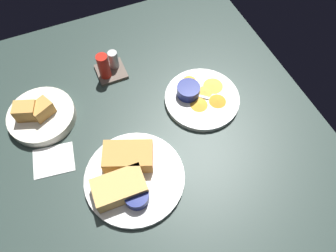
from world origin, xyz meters
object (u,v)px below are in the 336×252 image
Objects in this scene: spoon_by_dark_ramekin at (137,179)px; spoon_by_gravy_ramekin at (187,93)px; bread_basket_rear at (41,115)px; ramekin_light_gravy at (188,90)px; plate_sandwich_main at (135,178)px; plate_chips_companion at (202,99)px; condiment_caddy at (109,66)px; ramekin_dark_sauce at (137,197)px; sandwich_half_far at (119,188)px; sandwich_half_near at (128,156)px.

spoon_by_dark_ramekin is 31.08cm from spoon_by_gravy_ramekin.
spoon_by_gravy_ramekin is at bearing -12.15° from bread_basket_rear.
bread_basket_rear is at bearing 167.50° from ramekin_light_gravy.
plate_sandwich_main is 32.03cm from plate_chips_companion.
spoon_by_dark_ramekin is 1.41× the size of ramekin_light_gravy.
ramekin_light_gravy is 0.82× the size of spoon_by_gravy_ramekin.
ramekin_dark_sauce is at bearing -98.44° from condiment_caddy.
plate_chips_companion is at bearing -43.16° from condiment_caddy.
sandwich_half_far is 1.94× the size of ramekin_light_gravy.
sandwich_half_near is at bearing 86.08° from plate_sandwich_main.
plate_chips_companion is at bearing 30.01° from plate_sandwich_main.
bread_basket_rear is at bearing 123.06° from spoon_by_dark_ramekin.
ramekin_light_gravy is (23.95, 19.79, 1.47)cm from spoon_by_dark_ramekin.
spoon_by_gravy_ramekin is (25.39, 25.01, -1.38)cm from ramekin_dark_sauce.
condiment_caddy reaches higher than ramekin_light_gravy.
ramekin_light_gravy is at bearing 43.90° from ramekin_dark_sauce.
spoon_by_dark_ramekin is (0.37, -0.92, 1.16)cm from plate_sandwich_main.
bread_basket_rear is at bearing -159.53° from condiment_caddy.
sandwich_half_far is (-4.87, -7.24, 0.00)cm from sandwich_half_near.
sandwich_half_far is (-4.52, -2.21, 3.20)cm from plate_sandwich_main.
ramekin_dark_sauce is (3.19, -3.60, -0.66)cm from sandwich_half_far.
sandwich_half_near reaches higher than plate_chips_companion.
sandwich_half_far is 0.59× the size of plate_chips_companion.
plate_chips_companion is 3.28× the size of ramekin_light_gravy.
sandwich_half_near and sandwich_half_far have the same top height.
bread_basket_rear is at bearing 123.39° from plate_sandwich_main.
plate_chips_companion is 5.00cm from spoon_by_gravy_ramekin.
ramekin_dark_sauce is 43.57cm from condiment_caddy.
spoon_by_gravy_ramekin is 0.89× the size of condiment_caddy.
spoon_by_gravy_ramekin is 26.28cm from condiment_caddy.
ramekin_light_gravy reaches higher than plate_sandwich_main.
plate_sandwich_main is 4.24× the size of ramekin_dark_sauce.
ramekin_dark_sauce is 0.90× the size of ramekin_light_gravy.
plate_chips_companion is at bearing 31.75° from spoon_by_dark_ramekin.
plate_sandwich_main is at bearing -149.99° from plate_chips_companion.
spoon_by_gravy_ramekin is (23.69, 20.11, 0.00)cm from spoon_by_dark_ramekin.
ramekin_light_gravy is 0.36× the size of bread_basket_rear.
spoon_by_dark_ramekin is at bearing 14.87° from sandwich_half_far.
sandwich_half_near is at bearing -150.00° from ramekin_light_gravy.
condiment_caddy is (-19.00, 18.09, 1.44)cm from spoon_by_gravy_ramekin.
ramekin_dark_sauce reaches higher than plate_sandwich_main.
ramekin_light_gravy is at bearing 30.00° from sandwich_half_near.
bread_basket_rear is 25.42cm from condiment_caddy.
spoon_by_dark_ramekin is 0.50× the size of bread_basket_rear.
spoon_by_dark_ramekin reaches higher than plate_sandwich_main.
condiment_caddy is (6.39, 43.10, 0.06)cm from ramekin_dark_sauce.
bread_basket_rear is (-19.07, 23.38, -1.82)cm from sandwich_half_near.
sandwich_half_far reaches higher than plate_sandwich_main.
plate_sandwich_main is at bearing -142.19° from ramekin_light_gravy.
sandwich_half_far is 1.38× the size of spoon_by_dark_ramekin.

